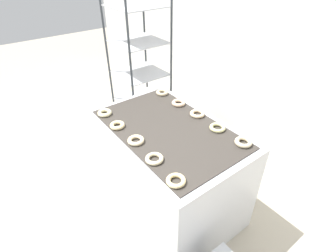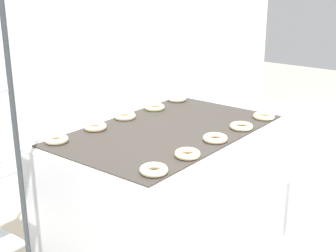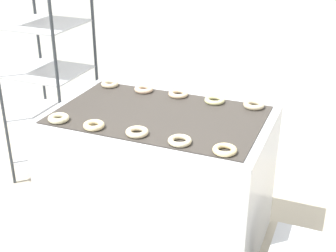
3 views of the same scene
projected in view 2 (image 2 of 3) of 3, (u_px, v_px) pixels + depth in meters
The scene contains 13 objects.
wall_back at pixel (13, 31), 3.37m from camera, with size 8.00×0.05×2.80m.
fryer_machine at pixel (168, 203), 2.83m from camera, with size 1.40×0.91×0.95m.
glaze_bin at pixel (278, 195), 3.50m from camera, with size 0.36×0.31×0.43m.
donut_near_leftmost at pixel (154, 170), 2.09m from camera, with size 0.13×0.13×0.04m, color beige.
donut_near_left at pixel (187, 154), 2.27m from camera, with size 0.13×0.13×0.03m, color beige.
donut_near_center at pixel (215, 138), 2.49m from camera, with size 0.13×0.13×0.03m, color beige.
donut_near_right at pixel (241, 126), 2.68m from camera, with size 0.13×0.13×0.03m, color beige.
donut_near_rightmost at pixel (264, 116), 2.87m from camera, with size 0.13×0.13×0.03m, color beige.
donut_far_leftmost at pixel (56, 139), 2.47m from camera, with size 0.13×0.13×0.03m, color beige.
donut_far_left at pixel (95, 127), 2.67m from camera, with size 0.13×0.13×0.03m, color beige.
donut_far_center at pixel (125, 116), 2.87m from camera, with size 0.14×0.14×0.03m, color beige.
donut_far_right at pixel (154, 107), 3.06m from camera, with size 0.14×0.14×0.03m, color beige.
donut_far_rightmost at pixel (177, 98), 3.27m from camera, with size 0.14×0.14×0.04m, color beige.
Camera 2 is at (-2.00, -0.86, 1.81)m, focal length 50.00 mm.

